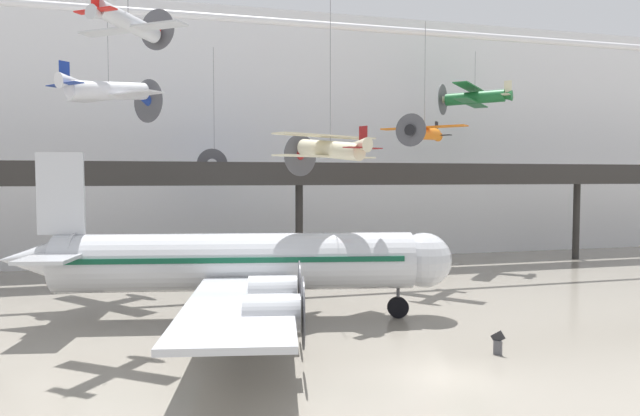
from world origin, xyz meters
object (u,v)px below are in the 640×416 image
(suspended_plane_green_biplane, at_px, (474,97))
(info_sign_pedestal, at_px, (498,346))
(suspended_plane_silver_racer, at_px, (129,23))
(suspended_plane_blue_trainer, at_px, (214,166))
(suspended_plane_cream_biplane, at_px, (330,149))
(suspended_plane_white_twin, at_px, (109,91))
(suspended_plane_orange_highwing, at_px, (424,133))
(airliner_silver_main, at_px, (235,263))

(suspended_plane_green_biplane, distance_m, info_sign_pedestal, 33.41)
(suspended_plane_silver_racer, distance_m, info_sign_pedestal, 24.78)
(suspended_plane_blue_trainer, bearing_deg, suspended_plane_cream_biplane, 25.76)
(suspended_plane_white_twin, relative_size, info_sign_pedestal, 6.69)
(suspended_plane_white_twin, distance_m, suspended_plane_cream_biplane, 17.90)
(suspended_plane_orange_highwing, height_order, suspended_plane_blue_trainer, suspended_plane_orange_highwing)
(suspended_plane_orange_highwing, xyz_separation_m, info_sign_pedestal, (-3.92, -16.77, -11.73))
(suspended_plane_white_twin, bearing_deg, info_sign_pedestal, -87.12)
(airliner_silver_main, bearing_deg, info_sign_pedestal, -29.62)
(suspended_plane_blue_trainer, bearing_deg, info_sign_pedestal, 29.52)
(suspended_plane_white_twin, distance_m, info_sign_pedestal, 32.09)
(suspended_plane_green_biplane, relative_size, suspended_plane_white_twin, 0.88)
(suspended_plane_white_twin, distance_m, suspended_plane_blue_trainer, 13.25)
(suspended_plane_silver_racer, bearing_deg, info_sign_pedestal, -75.09)
(suspended_plane_green_biplane, distance_m, suspended_plane_orange_highwing, 14.03)
(suspended_plane_cream_biplane, bearing_deg, suspended_plane_white_twin, 27.63)
(airliner_silver_main, distance_m, suspended_plane_cream_biplane, 9.36)
(suspended_plane_white_twin, relative_size, suspended_plane_orange_highwing, 0.85)
(suspended_plane_cream_biplane, distance_m, suspended_plane_blue_trainer, 19.62)
(suspended_plane_cream_biplane, distance_m, info_sign_pedestal, 15.74)
(airliner_silver_main, xyz_separation_m, suspended_plane_white_twin, (-7.96, 10.72, 11.53))
(suspended_plane_cream_biplane, relative_size, suspended_plane_blue_trainer, 0.98)
(airliner_silver_main, bearing_deg, suspended_plane_white_twin, 137.68)
(suspended_plane_green_biplane, distance_m, suspended_plane_silver_racer, 36.30)
(airliner_silver_main, height_order, info_sign_pedestal, airliner_silver_main)
(suspended_plane_white_twin, height_order, suspended_plane_cream_biplane, suspended_plane_white_twin)
(suspended_plane_white_twin, distance_m, suspended_plane_orange_highwing, 24.07)
(suspended_plane_orange_highwing, xyz_separation_m, suspended_plane_silver_racer, (-21.30, -9.72, 4.47))
(suspended_plane_white_twin, xyz_separation_m, suspended_plane_silver_racer, (2.26, -13.71, 1.59))
(airliner_silver_main, bearing_deg, suspended_plane_blue_trainer, 99.85)
(suspended_plane_white_twin, bearing_deg, suspended_plane_orange_highwing, -50.14)
(suspended_plane_green_biplane, height_order, suspended_plane_blue_trainer, suspended_plane_green_biplane)
(airliner_silver_main, xyz_separation_m, suspended_plane_blue_trainer, (0.42, 19.47, 6.16))
(suspended_plane_green_biplane, bearing_deg, suspended_plane_silver_racer, 75.28)
(suspended_plane_silver_racer, height_order, info_sign_pedestal, suspended_plane_silver_racer)
(suspended_plane_green_biplane, relative_size, suspended_plane_blue_trainer, 0.60)
(suspended_plane_white_twin, height_order, suspended_plane_orange_highwing, suspended_plane_white_twin)
(airliner_silver_main, bearing_deg, suspended_plane_cream_biplane, 17.89)
(airliner_silver_main, xyz_separation_m, suspended_plane_silver_racer, (-5.70, -2.99, 13.11))
(airliner_silver_main, height_order, suspended_plane_orange_highwing, suspended_plane_orange_highwing)
(suspended_plane_cream_biplane, height_order, suspended_plane_orange_highwing, suspended_plane_orange_highwing)
(suspended_plane_cream_biplane, bearing_deg, suspended_plane_green_biplane, -78.71)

